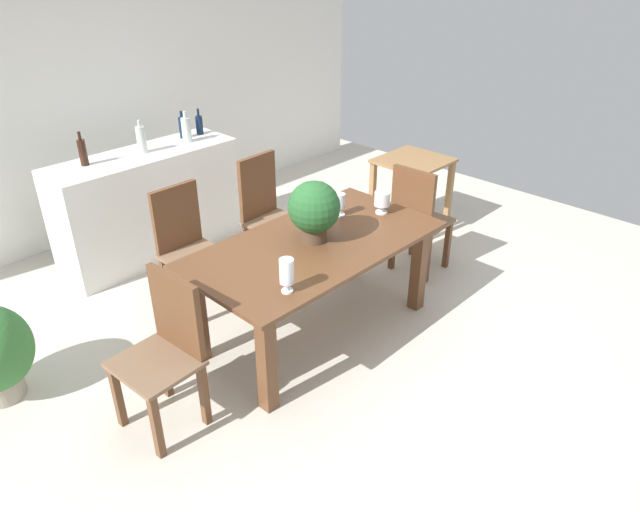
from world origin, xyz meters
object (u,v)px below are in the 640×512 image
Objects in this scene: crystal_vase_left at (340,202)px; crystal_vase_center_near at (287,272)px; chair_far_left at (186,243)px; wine_bottle_clear at (186,129)px; kitchen_counter at (149,205)px; chair_far_right at (266,209)px; wine_bottle_amber at (183,127)px; dining_table at (315,259)px; chair_head_end at (167,345)px; chair_foot_end at (417,216)px; crystal_vase_right at (382,200)px; wine_bottle_dark at (199,124)px; wine_bottle_green at (141,139)px; side_table at (412,176)px; wine_bottle_tall at (83,152)px; wine_glass at (321,198)px.

crystal_vase_center_near reaches higher than crystal_vase_left.
wine_bottle_clear is at bearing 52.71° from chair_far_left.
crystal_vase_left is at bearing -71.08° from kitchen_counter.
wine_bottle_amber is (-0.05, 1.04, 0.50)m from chair_far_right.
crystal_vase_left is (0.44, 0.17, 0.24)m from dining_table.
chair_head_end is 0.58× the size of kitchen_counter.
dining_table is 1.20m from chair_foot_end.
wine_bottle_amber is at bearing 68.76° from crystal_vase_center_near.
crystal_vase_right is 0.71× the size of wine_bottle_dark.
side_table is (1.99, -1.39, -0.51)m from wine_bottle_green.
crystal_vase_left is 1.49m from side_table.
wine_bottle_clear reaches higher than side_table.
chair_foot_end is at bearing -47.46° from wine_bottle_tall.
wine_bottle_green is at bearing -172.55° from wine_bottle_dark.
dining_table is 12.16× the size of wine_glass.
wine_glass is 0.20× the size of side_table.
dining_table is at bearing -158.42° from crystal_vase_left.
wine_bottle_tall is at bearing 172.44° from wine_bottle_green.
wine_bottle_amber reaches higher than chair_head_end.
kitchen_counter is at bearing -8.84° from wine_bottle_tall.
crystal_vase_center_near is (-0.56, -0.32, 0.26)m from dining_table.
wine_bottle_green is at bearing -7.56° from wine_bottle_tall.
wine_bottle_green reaches higher than crystal_vase_right.
chair_far_right reaches higher than wine_glass.
wine_bottle_green is at bearing 112.85° from crystal_vase_right.
crystal_vase_left is at bearing 73.70° from chair_foot_end.
wine_bottle_clear is at bearing 93.04° from chair_far_right.
wine_bottle_clear is (0.30, 1.88, 0.46)m from dining_table.
wine_bottle_clear is (-0.10, 0.91, 0.51)m from chair_far_right.
wine_bottle_green is 1.15× the size of wine_bottle_amber.
wine_bottle_green is at bearing 145.07° from side_table.
chair_far_right is at bearing -87.07° from wine_bottle_amber.
side_table is (2.26, -0.44, 0.02)m from chair_far_left.
chair_far_left is (-0.40, 0.97, -0.07)m from dining_table.
chair_foot_end is 0.59× the size of kitchen_counter.
dining_table is 1.79× the size of chair_far_right.
wine_bottle_amber is (-0.09, 1.83, 0.21)m from crystal_vase_left.
wine_bottle_tall reaches higher than side_table.
wine_bottle_tall is (-1.05, 1.80, 0.22)m from crystal_vase_left.
wine_glass is at bearing 104.79° from crystal_vase_left.
chair_head_end is 1.32× the size of side_table.
crystal_vase_right is 2.07m from wine_bottle_amber.
wine_bottle_amber is at bearing 54.53° from chair_far_left.
chair_far_right is 4.27× the size of wine_bottle_dark.
wine_bottle_clear is at bearing -152.49° from wine_bottle_dark.
wine_glass is (-0.04, 0.15, 0.00)m from crystal_vase_left.
wine_bottle_amber is 2.17m from side_table.
dining_table is 10.69× the size of crystal_vase_right.
chair_foot_end is 1.33× the size of side_table.
wine_bottle_green is at bearing 15.49° from kitchen_counter.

